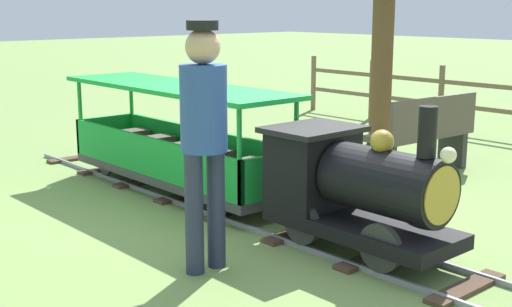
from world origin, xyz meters
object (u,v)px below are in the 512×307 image
at_px(locomotive, 353,185).
at_px(conductor_person, 204,127).
at_px(passenger_car, 177,149).
at_px(park_bench, 423,135).

distance_m(locomotive, conductor_person, 1.16).
bearing_deg(passenger_car, locomotive, 90.00).
bearing_deg(conductor_person, passenger_car, -119.86).
xyz_separation_m(passenger_car, park_bench, (-2.30, 1.10, -0.01)).
distance_m(passenger_car, park_bench, 2.55).
height_order(locomotive, passenger_car, locomotive).
bearing_deg(passenger_car, park_bench, 154.52).
relative_size(passenger_car, conductor_person, 1.67).
bearing_deg(passenger_car, conductor_person, 60.14).
xyz_separation_m(passenger_car, conductor_person, (0.97, 1.70, 0.53)).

